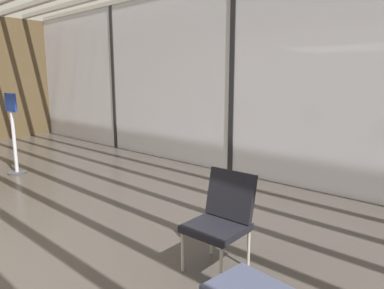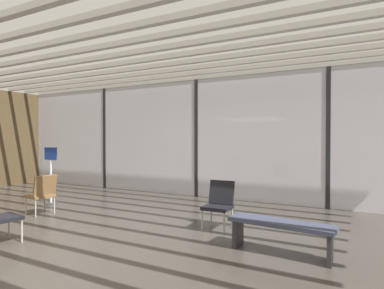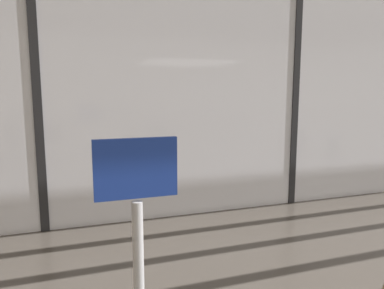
% 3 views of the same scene
% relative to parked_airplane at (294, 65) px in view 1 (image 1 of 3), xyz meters
% --- Properties ---
extents(glass_curtain_wall, '(14.00, 0.08, 3.36)m').
position_rel_parked_airplane_xyz_m(glass_curtain_wall, '(1.16, -4.66, -0.40)').
color(glass_curtain_wall, silver).
rests_on(glass_curtain_wall, ground).
extents(window_mullion_0, '(0.10, 0.12, 3.36)m').
position_rel_parked_airplane_xyz_m(window_mullion_0, '(-2.34, -4.66, -0.40)').
color(window_mullion_0, black).
rests_on(window_mullion_0, ground).
extents(window_mullion_1, '(0.10, 0.12, 3.36)m').
position_rel_parked_airplane_xyz_m(window_mullion_1, '(1.16, -4.66, -0.40)').
color(window_mullion_1, black).
rests_on(window_mullion_1, ground).
extents(parked_airplane, '(14.57, 4.16, 4.16)m').
position_rel_parked_airplane_xyz_m(parked_airplane, '(0.00, 0.00, 0.00)').
color(parked_airplane, '#B2BCD6').
rests_on(parked_airplane, ground).
extents(lounge_chair_2, '(0.49, 0.54, 0.87)m').
position_rel_parked_airplane_xyz_m(lounge_chair_2, '(3.03, -7.41, -1.59)').
color(lounge_chair_2, black).
rests_on(lounge_chair_2, ground).
extents(info_sign, '(0.44, 0.32, 1.44)m').
position_rel_parked_airplane_xyz_m(info_sign, '(-1.65, -7.36, -1.40)').
color(info_sign, '#333333').
rests_on(info_sign, ground).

